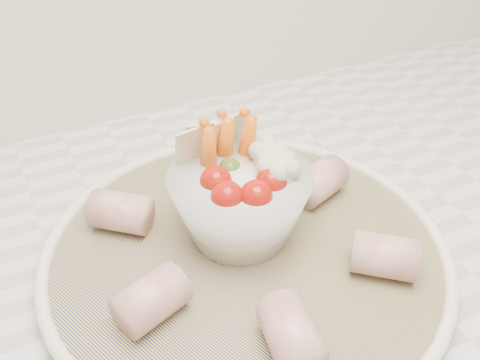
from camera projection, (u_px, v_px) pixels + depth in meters
name	position (u px, v px, depth m)	size (l,w,h in m)	color
serving_platter	(246.00, 251.00, 0.49)	(0.48, 0.48, 0.02)	navy
veggie_bowl	(241.00, 199.00, 0.48)	(0.13, 0.13, 0.11)	silver
cured_meat_rolls	(246.00, 233.00, 0.48)	(0.27, 0.29, 0.04)	#B95458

